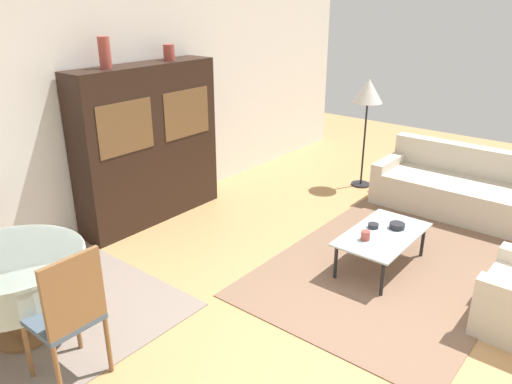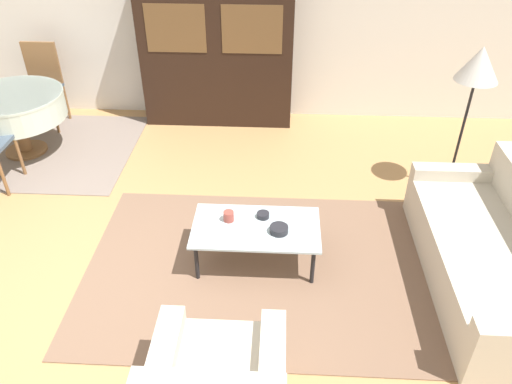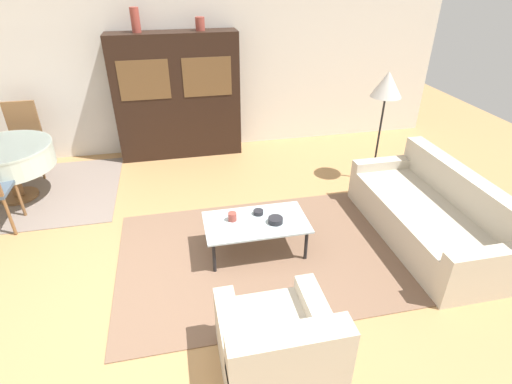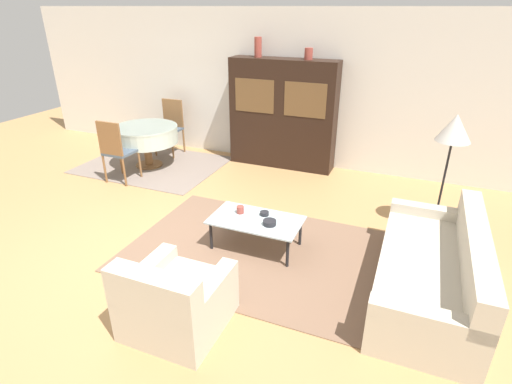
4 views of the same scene
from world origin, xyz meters
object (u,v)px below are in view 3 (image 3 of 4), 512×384
at_px(armchair, 278,349).
at_px(coffee_table, 256,224).
at_px(couch, 431,216).
at_px(dining_table, 6,157).
at_px(bowl, 276,220).
at_px(floor_lamp, 387,89).
at_px(dining_chair_far, 24,134).
at_px(cup, 232,217).
at_px(vase_short, 200,24).
at_px(bowl_small, 258,212).
at_px(vase_tall, 135,20).
at_px(display_cabinet, 178,97).

distance_m(armchair, coffee_table, 1.54).
relative_size(couch, dining_table, 1.83).
bearing_deg(bowl, floor_lamp, 36.47).
distance_m(dining_table, bowl, 3.60).
height_order(couch, armchair, couch).
distance_m(dining_chair_far, cup, 3.66).
distance_m(cup, vase_short, 3.14).
distance_m(coffee_table, floor_lamp, 2.59).
xyz_separation_m(armchair, vase_short, (-0.06, 4.32, 1.70)).
distance_m(couch, bowl_small, 1.96).
xyz_separation_m(coffee_table, dining_table, (-2.89, 1.79, 0.24)).
bearing_deg(dining_table, coffee_table, -31.82).
bearing_deg(floor_lamp, dining_table, 174.11).
distance_m(vase_tall, vase_short, 0.90).
xyz_separation_m(couch, dining_table, (-4.87, 1.95, 0.31)).
bearing_deg(coffee_table, bowl_small, 68.10).
height_order(floor_lamp, vase_tall, vase_tall).
bearing_deg(bowl, couch, -3.08).
relative_size(vase_tall, vase_short, 1.80).
distance_m(coffee_table, vase_tall, 3.47).
relative_size(coffee_table, dining_chair_far, 1.04).
bearing_deg(vase_tall, bowl, -65.33).
xyz_separation_m(bowl, vase_short, (-0.42, 2.86, 1.58)).
bearing_deg(dining_table, vase_tall, 29.63).
xyz_separation_m(coffee_table, dining_chair_far, (-2.89, 2.59, 0.24)).
bearing_deg(coffee_table, armchair, -95.98).
bearing_deg(bowl, bowl_small, 125.70).
height_order(dining_chair_far, floor_lamp, floor_lamp).
relative_size(couch, coffee_table, 1.91).
distance_m(bowl, vase_tall, 3.55).
xyz_separation_m(coffee_table, bowl, (0.20, -0.06, 0.06)).
distance_m(armchair, floor_lamp, 3.71).
height_order(display_cabinet, dining_chair_far, display_cabinet).
bearing_deg(vase_tall, coffee_table, -68.23).
distance_m(coffee_table, bowl_small, 0.16).
bearing_deg(vase_tall, couch, -43.62).
bearing_deg(display_cabinet, floor_lamp, -29.61).
distance_m(couch, floor_lamp, 1.79).
xyz_separation_m(dining_chair_far, vase_short, (2.66, 0.21, 1.40)).
bearing_deg(armchair, coffee_table, 84.02).
bearing_deg(bowl_small, coffee_table, -111.90).
height_order(vase_tall, vase_short, vase_tall).
bearing_deg(couch, bowl, 86.92).
distance_m(coffee_table, vase_short, 3.25).
relative_size(dining_table, floor_lamp, 0.73).
bearing_deg(vase_tall, bowl_small, -66.25).
distance_m(armchair, bowl, 1.51).
xyz_separation_m(coffee_table, vase_tall, (-1.12, 2.80, 1.71)).
height_order(floor_lamp, cup, floor_lamp).
distance_m(dining_chair_far, vase_tall, 2.31).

